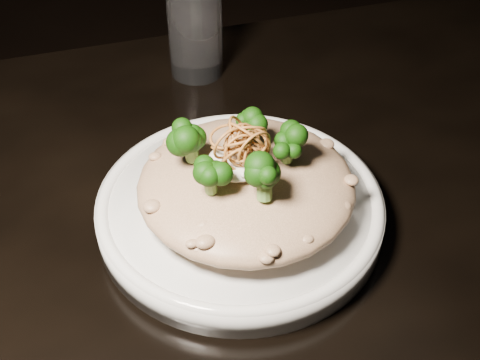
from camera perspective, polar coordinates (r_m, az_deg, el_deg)
The scene contains 7 objects.
table at distance 0.71m, azimuth -3.68°, elevation -10.14°, with size 1.10×0.80×0.75m.
plate at distance 0.66m, azimuth 0.00°, elevation -2.63°, with size 0.28×0.28×0.03m, color silver.
risotto at distance 0.63m, azimuth 0.54°, elevation -0.44°, with size 0.21×0.21×0.05m, color brown.
broccoli at distance 0.60m, azimuth -0.13°, elevation 2.96°, with size 0.14×0.14×0.05m, color black, non-canonical shape.
cheese at distance 0.61m, azimuth -0.37°, elevation 1.53°, with size 0.05×0.05×0.02m, color silver.
shallots at distance 0.59m, azimuth 0.17°, elevation 3.36°, with size 0.05×0.05×0.03m, color brown, non-canonical shape.
drinking_glass at distance 0.85m, azimuth -3.84°, elevation 12.57°, with size 0.07×0.07×0.12m, color white.
Camera 1 is at (-0.08, -0.43, 1.23)m, focal length 50.00 mm.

